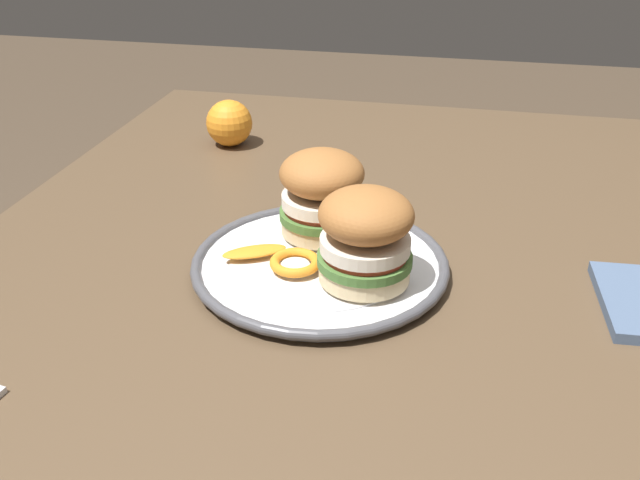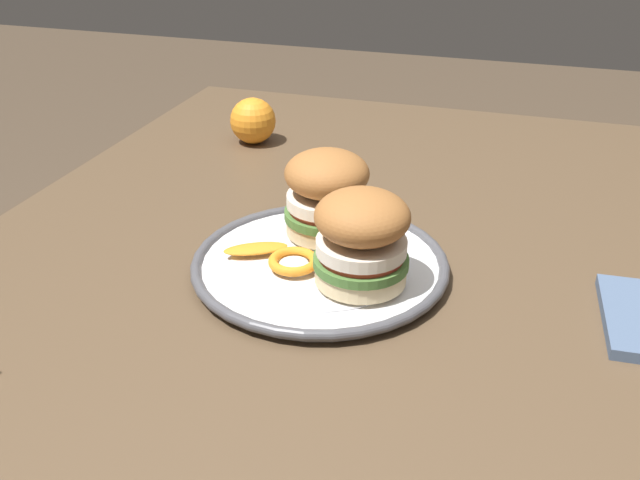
% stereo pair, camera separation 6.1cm
% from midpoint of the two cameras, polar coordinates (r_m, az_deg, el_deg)
% --- Properties ---
extents(dining_table, '(1.35, 0.94, 0.71)m').
position_cam_midpoint_polar(dining_table, '(0.79, -0.55, -10.05)').
color(dining_table, brown).
rests_on(dining_table, ground).
extents(dinner_plate, '(0.29, 0.29, 0.02)m').
position_cam_midpoint_polar(dinner_plate, '(0.78, -2.25, -2.04)').
color(dinner_plate, white).
rests_on(dinner_plate, dining_table).
extents(sandwich_half_left, '(0.14, 0.14, 0.10)m').
position_cam_midpoint_polar(sandwich_half_left, '(0.80, -2.02, 3.88)').
color(sandwich_half_left, beige).
rests_on(sandwich_half_left, dinner_plate).
extents(sandwich_half_right, '(0.14, 0.14, 0.10)m').
position_cam_midpoint_polar(sandwich_half_right, '(0.71, 1.28, 0.32)').
color(sandwich_half_right, beige).
rests_on(sandwich_half_right, dinner_plate).
extents(orange_peel_curled, '(0.08, 0.08, 0.01)m').
position_cam_midpoint_polar(orange_peel_curled, '(0.75, -4.35, -1.91)').
color(orange_peel_curled, orange).
rests_on(orange_peel_curled, dinner_plate).
extents(orange_peel_strip_long, '(0.06, 0.08, 0.01)m').
position_cam_midpoint_polar(orange_peel_strip_long, '(0.78, -7.60, -0.99)').
color(orange_peel_strip_long, orange).
rests_on(orange_peel_strip_long, dinner_plate).
extents(whole_orange, '(0.07, 0.07, 0.07)m').
position_cam_midpoint_polar(whole_orange, '(1.14, -8.95, 9.38)').
color(whole_orange, orange).
rests_on(whole_orange, dining_table).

